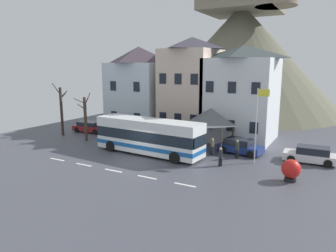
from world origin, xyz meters
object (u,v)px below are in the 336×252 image
Objects in this scene: townhouse_02 at (242,93)px; pedestrian_01 at (221,156)px; flagpole at (258,120)px; hilltop_castle at (240,56)px; transit_bus at (149,137)px; pedestrian_03 at (194,145)px; townhouse_01 at (191,87)px; parked_car_03 at (118,132)px; parked_car_02 at (240,146)px; bus_shelter at (211,116)px; bare_tree_01 at (85,118)px; townhouse_00 at (139,89)px; bare_tree_00 at (62,110)px; pedestrian_00 at (212,146)px; pedestrian_02 at (237,148)px; public_bench at (195,138)px; parked_car_00 at (90,127)px; parked_car_01 at (311,155)px; harbour_buoy at (291,169)px.

townhouse_02 is 10.91m from pedestrian_01.
hilltop_castle is at bearing 109.02° from flagpole.
transit_bus reaches higher than pedestrian_03.
townhouse_01 reaches higher than parked_car_03.
parked_car_02 is 0.92× the size of parked_car_03.
townhouse_02 is at bearing 76.60° from bus_shelter.
bare_tree_01 is (-2.12, -2.73, 1.81)m from parked_car_03.
townhouse_00 is 13.59m from pedestrian_03.
parked_car_03 is (-11.93, -5.81, -4.33)m from townhouse_02.
pedestrian_00 is at bearing 1.59° from bare_tree_00.
pedestrian_03 is (-3.83, -0.37, -0.06)m from pedestrian_02.
bare_tree_01 is at bearing -166.28° from bus_shelter.
pedestrian_00 is at bearing -48.32° from public_bench.
pedestrian_03 is at bearing -13.68° from parked_car_00.
parked_car_01 is at bearing 17.95° from pedestrian_02.
pedestrian_01 is 0.30× the size of bare_tree_01.
bare_tree_00 is (-25.77, -2.30, 2.20)m from parked_car_01.
pedestrian_00 is 2.23m from pedestrian_02.
flagpole is 1.02× the size of bare_tree_00.
parked_car_01 is 25.97m from bare_tree_00.
hilltop_castle is at bearing 100.61° from bus_shelter.
pedestrian_02 is at bearing -0.42° from pedestrian_00.
public_bench is 11.69m from bare_tree_01.
pedestrian_03 is at bearing -174.53° from pedestrian_02.
bus_shelter is 0.93× the size of parked_car_00.
harbour_buoy is (18.58, -5.02, 0.22)m from parked_car_03.
bare_tree_00 reaches higher than harbour_buoy.
transit_bus is at bearing -107.47° from public_bench.
parked_car_03 is at bearing -0.77° from parked_car_01.
pedestrian_00 reaches higher than harbour_buoy.
bare_tree_01 reaches higher than transit_bus.
parked_car_03 is (-6.15, -5.75, -4.84)m from townhouse_01.
harbour_buoy is (8.62, -3.13, 0.00)m from pedestrian_03.
parked_car_02 is (7.71, -25.70, -8.84)m from hilltop_castle.
parked_car_03 is at bearing 169.30° from pedestrian_03.
bare_tree_00 is 4.33m from bare_tree_01.
hilltop_castle reaches higher than bare_tree_01.
transit_bus reaches higher than harbour_buoy.
parked_car_03 is 19.25m from harbour_buoy.
harbour_buoy is (10.26, -7.16, 0.38)m from public_bench.
pedestrian_00 reaches higher than pedestrian_01.
parked_car_01 is (8.77, -0.08, -2.49)m from bus_shelter.
pedestrian_02 is at bearing -75.71° from townhouse_02.
parked_car_00 is 13.21m from public_bench.
parked_car_03 is 2.84× the size of harbour_buoy.
transit_bus is 6.35× the size of pedestrian_02.
bare_tree_00 is (-18.30, -7.81, -2.11)m from townhouse_02.
bare_tree_01 is at bearing -9.84° from bare_tree_00.
pedestrian_01 is (1.70, -2.69, -0.01)m from pedestrian_00.
parked_car_00 is 3.87m from bare_tree_00.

